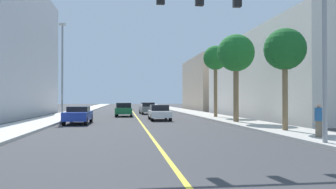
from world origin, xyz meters
name	(u,v)px	position (x,y,z in m)	size (l,w,h in m)	color
ground	(134,113)	(0.00, 42.00, 0.00)	(192.00, 192.00, 0.00)	#38383A
sidewalk_left	(72,113)	(-8.27, 42.00, 0.07)	(3.50, 168.00, 0.15)	beige
sidewalk_right	(193,113)	(8.27, 42.00, 0.07)	(3.50, 168.00, 0.15)	#B2ADA3
lane_marking_center	(134,113)	(0.00, 42.00, 0.00)	(0.16, 144.00, 0.01)	yellow
building_right_near	(306,77)	(18.55, 30.43, 4.43)	(14.99, 27.26, 8.86)	silver
building_right_far	(221,84)	(16.71, 57.11, 4.76)	(11.30, 18.85, 9.53)	tan
traffic_signal_mast	(258,19)	(4.01, 8.90, 5.22)	(9.02, 0.36, 6.80)	gray
street_lamp	(62,66)	(-7.02, 27.59, 4.98)	(0.56, 0.28, 8.80)	gray
palm_near	(285,51)	(7.93, 14.40, 4.81)	(2.44, 2.44, 5.96)	brown
palm_mid	(236,54)	(7.60, 22.04, 5.61)	(3.01, 3.01, 7.08)	brown
palm_far	(215,59)	(8.03, 29.68, 6.13)	(2.53, 2.53, 7.39)	brown
car_gray	(147,108)	(1.67, 39.83, 0.78)	(2.03, 4.67, 1.52)	slate
car_green	(124,109)	(-1.39, 34.29, 0.80)	(1.97, 4.22, 1.55)	#196638
car_white	(159,112)	(1.87, 26.95, 0.73)	(1.85, 4.40, 1.43)	white
car_blue	(78,115)	(-4.99, 23.16, 0.72)	(1.88, 4.60, 1.38)	#1E389E
pedestrian	(319,120)	(7.80, 10.78, 0.95)	(0.38, 0.38, 1.61)	#726651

